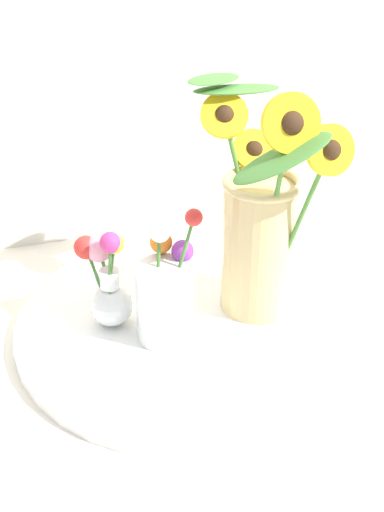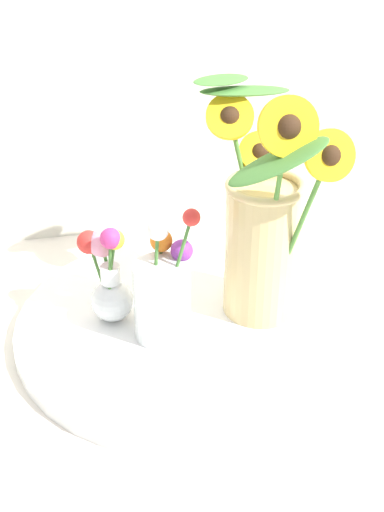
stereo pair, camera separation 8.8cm
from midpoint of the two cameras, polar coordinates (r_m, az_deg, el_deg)
name	(u,v)px [view 2 (the right image)]	position (r m, az deg, el deg)	size (l,w,h in m)	color
ground_plane	(224,354)	(1.06, 5.01, -7.85)	(6.00, 6.00, 0.00)	silver
serving_tray	(192,325)	(1.10, 2.31, -5.58)	(0.54, 0.54, 0.02)	white
mason_jar_sunflowers	(263,230)	(1.05, 8.12, 2.01)	(0.20, 0.26, 0.37)	#D1B77A
vase_small_center	(163,293)	(1.02, 0.15, -3.06)	(0.10, 0.10, 0.21)	white
vase_bulb_right	(108,278)	(1.06, -4.37, -1.81)	(0.08, 0.08, 0.16)	white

